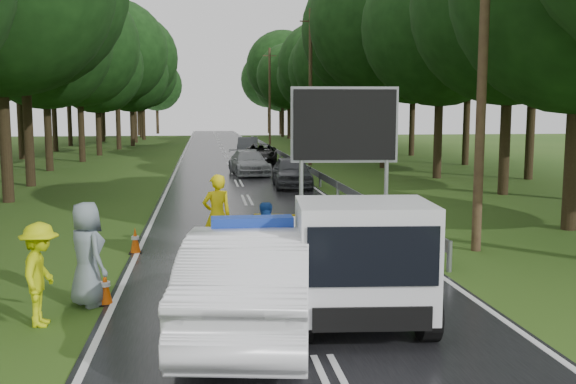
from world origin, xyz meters
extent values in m
plane|color=#2A4D16|center=(0.00, 0.00, 0.00)|extent=(160.00, 160.00, 0.00)
cube|color=black|center=(0.00, 30.00, 0.01)|extent=(7.00, 140.00, 0.02)
cylinder|color=gray|center=(3.70, 0.00, 0.35)|extent=(0.12, 0.12, 0.70)
cube|color=gray|center=(3.70, 30.00, 0.55)|extent=(0.05, 60.00, 0.30)
cylinder|color=#3F291D|center=(5.20, 2.00, 5.00)|extent=(0.24, 0.24, 10.00)
cylinder|color=#3F291D|center=(5.20, 28.00, 5.00)|extent=(0.24, 0.24, 10.00)
cube|color=#3F291D|center=(5.20, 28.00, 9.20)|extent=(1.40, 0.08, 0.08)
cylinder|color=#3F291D|center=(5.20, 54.00, 5.00)|extent=(0.24, 0.24, 10.00)
cube|color=#3F291D|center=(5.20, 54.00, 9.20)|extent=(1.40, 0.08, 0.08)
imported|color=white|center=(-0.91, -3.32, 0.86)|extent=(2.63, 5.45, 1.72)
cube|color=#1938A5|center=(-0.91, -3.32, 1.81)|extent=(1.33, 0.56, 0.17)
cube|color=gray|center=(0.95, -1.92, 0.56)|extent=(2.42, 4.47, 0.26)
cube|color=white|center=(1.04, -0.90, 0.98)|extent=(2.36, 2.64, 0.56)
cube|color=white|center=(0.79, -3.77, 1.28)|extent=(2.19, 1.81, 1.75)
cube|color=black|center=(0.72, -4.61, 1.49)|extent=(1.90, 0.20, 0.87)
cube|color=black|center=(1.01, -1.31, 3.29)|extent=(1.96, 0.29, 1.34)
cylinder|color=black|center=(-0.20, -3.89, 0.43)|extent=(0.36, 0.88, 0.86)
cylinder|color=black|center=(1.75, -4.06, 0.43)|extent=(0.36, 0.88, 0.86)
cylinder|color=black|center=(0.09, -0.61, 0.43)|extent=(0.36, 0.88, 0.86)
cylinder|color=black|center=(2.03, -0.78, 0.43)|extent=(0.36, 0.88, 0.86)
cube|color=#DDE50C|center=(-0.40, 2.58, 0.46)|extent=(0.07, 0.07, 0.91)
cube|color=#DDE50C|center=(0.04, 2.47, 0.46)|extent=(0.07, 0.07, 0.91)
cube|color=#DDE50C|center=(1.37, 2.14, 0.46)|extent=(0.07, 0.07, 0.91)
cube|color=#DDE50C|center=(1.81, 2.03, 0.46)|extent=(0.07, 0.07, 0.91)
cube|color=#F2CC00|center=(0.71, 2.30, 0.86)|extent=(2.31, 0.61, 0.23)
imported|color=yellow|center=(-1.37, 2.27, 1.01)|extent=(0.85, 0.70, 2.02)
imported|color=#1949A7|center=(-0.29, 0.52, 0.78)|extent=(0.91, 0.80, 1.56)
imported|color=#C6D70B|center=(-4.37, -2.54, 0.87)|extent=(0.65, 1.13, 1.74)
imported|color=slate|center=(-3.80, -1.50, 0.96)|extent=(1.05, 1.12, 1.92)
imported|color=#404147|center=(2.39, 16.25, 0.73)|extent=(1.93, 4.35, 1.45)
imported|color=#A3A5AB|center=(0.80, 22.25, 0.67)|extent=(2.33, 4.79, 1.34)
imported|color=black|center=(2.11, 29.76, 0.66)|extent=(2.71, 4.99, 1.33)
imported|color=#43464B|center=(1.77, 37.58, 0.72)|extent=(1.98, 4.53, 1.45)
cube|color=black|center=(-3.50, -1.50, 0.01)|extent=(0.31, 0.31, 0.03)
cone|color=#DD4E06|center=(-3.50, -1.50, 0.34)|extent=(0.25, 0.25, 0.63)
cube|color=black|center=(0.08, 0.00, 0.01)|extent=(0.32, 0.32, 0.03)
cone|color=#DD4E06|center=(0.08, 0.00, 0.35)|extent=(0.26, 0.26, 0.65)
cube|color=black|center=(1.40, 5.00, 0.02)|extent=(0.37, 0.37, 0.03)
cone|color=#DD4E06|center=(1.40, 5.00, 0.40)|extent=(0.30, 0.30, 0.75)
cube|color=black|center=(-3.40, 2.80, 0.01)|extent=(0.32, 0.32, 0.03)
cone|color=#DD4E06|center=(-3.40, 2.80, 0.34)|extent=(0.26, 0.26, 0.65)
cube|color=black|center=(3.50, 2.46, 0.02)|extent=(0.37, 0.37, 0.03)
cone|color=#DD4E06|center=(3.50, 2.46, 0.40)|extent=(0.30, 0.30, 0.76)
camera|label=1|loc=(-1.64, -13.31, 3.56)|focal=40.00mm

